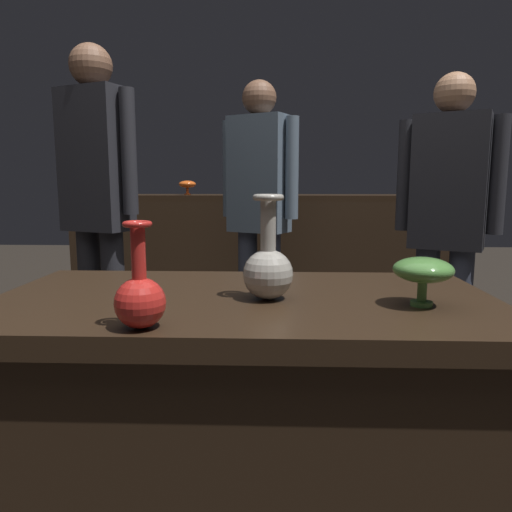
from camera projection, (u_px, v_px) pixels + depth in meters
display_plinth at (245, 448)px, 1.21m from camera, size 1.20×0.64×0.80m
back_display_shelf at (264, 265)px, 3.37m from camera, size 2.60×0.40×0.99m
vase_centerpiece at (268, 267)px, 1.11m from camera, size 0.12×0.12×0.24m
vase_tall_behind at (423, 271)px, 1.05m from camera, size 0.13×0.13×0.11m
vase_left_accent at (140, 297)px, 0.89m from camera, size 0.10×0.10×0.20m
shelf_vase_far_left at (116, 181)px, 3.35m from camera, size 0.11×0.11×0.17m
shelf_vase_center at (264, 187)px, 3.31m from camera, size 0.08×0.08×0.14m
shelf_vase_far_right at (418, 181)px, 3.21m from camera, size 0.16×0.16×0.13m
shelf_vase_left at (187, 185)px, 3.24m from camera, size 0.12×0.12×0.10m
visitor_near_left at (97, 196)px, 2.30m from camera, size 0.44×0.29×1.71m
visitor_center_back at (259, 204)px, 2.67m from camera, size 0.42×0.31×1.62m
visitor_near_right at (447, 218)px, 2.21m from camera, size 0.43×0.30×1.56m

